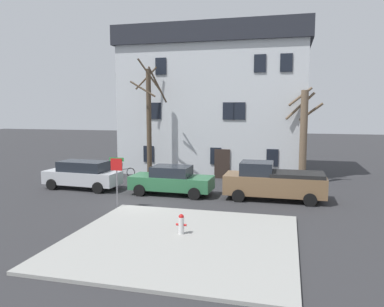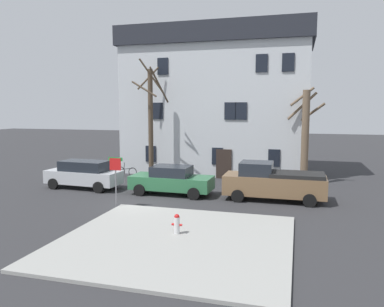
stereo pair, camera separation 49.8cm
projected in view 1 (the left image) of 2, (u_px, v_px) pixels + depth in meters
name	position (u px, v px, depth m)	size (l,w,h in m)	color
ground_plane	(140.00, 203.00, 19.94)	(120.00, 120.00, 0.00)	#2D2D30
sidewalk_slab	(181.00, 240.00, 14.21)	(8.54, 8.18, 0.12)	#999993
building_main	(215.00, 101.00, 29.77)	(14.35, 6.90, 11.04)	silver
tree_bare_near	(149.00, 119.00, 26.33)	(2.31, 2.31, 8.29)	#4C3D2D
tree_bare_mid	(303.00, 134.00, 24.45)	(2.41, 1.47, 6.39)	brown
car_silver_wagon	(83.00, 174.00, 23.42)	(4.86, 2.16, 1.74)	#B7BABF
car_green_sedan	(172.00, 180.00, 21.92)	(4.79, 2.16, 1.66)	#2D6B42
pickup_truck_brown	(273.00, 182.00, 20.62)	(5.41, 2.21, 2.07)	brown
fire_hydrant	(181.00, 224.00, 14.69)	(0.42, 0.22, 0.79)	silver
street_sign_pole	(117.00, 173.00, 18.65)	(0.76, 0.07, 2.58)	slate
bicycle_leaning	(125.00, 172.00, 27.56)	(1.74, 0.31, 1.03)	black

